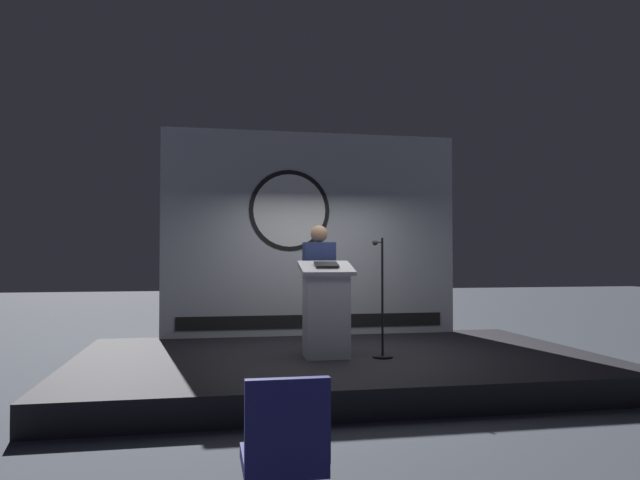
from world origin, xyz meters
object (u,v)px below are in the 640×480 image
Objects in this scene: speaker_person at (319,287)px; microphone_stand at (381,316)px; podium at (326,311)px; audience_chair_left at (285,449)px.

speaker_person is 1.12× the size of microphone_stand.
podium is 0.81× the size of microphone_stand.
speaker_person is at bearing 76.95° from audience_chair_left.
audience_chair_left is (-1.67, -3.80, -0.30)m from microphone_stand.
audience_chair_left is at bearing -113.79° from microphone_stand.
microphone_stand is 4.16m from audience_chair_left.
podium is 1.31× the size of audience_chair_left.
speaker_person reaches higher than audience_chair_left.
microphone_stand is (0.66, -0.11, -0.07)m from podium.
podium is at bearing 75.45° from audience_chair_left.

